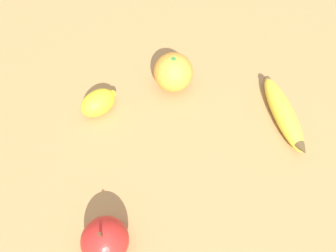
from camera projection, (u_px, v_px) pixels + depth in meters
name	position (u px, v px, depth m)	size (l,w,h in m)	color
ground_plane	(203.00, 140.00, 0.59)	(3.00, 3.00, 0.00)	#A87A47
banana	(284.00, 114.00, 0.60)	(0.16, 0.13, 0.04)	yellow
orange	(173.00, 72.00, 0.62)	(0.08, 0.08, 0.08)	orange
apple	(104.00, 240.00, 0.47)	(0.07, 0.07, 0.08)	red
lemon	(98.00, 102.00, 0.60)	(0.06, 0.08, 0.05)	yellow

